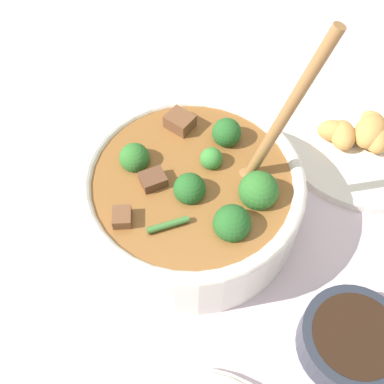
{
  "coord_description": "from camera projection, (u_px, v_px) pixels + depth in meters",
  "views": [
    {
      "loc": [
        0.04,
        -0.31,
        0.51
      ],
      "look_at": [
        0.0,
        0.0,
        0.05
      ],
      "focal_mm": 45.0,
      "sensor_mm": 36.0,
      "label": 1
    }
  ],
  "objects": [
    {
      "name": "condiment_bowl",
      "position": [
        352.0,
        340.0,
        0.49
      ],
      "size": [
        0.11,
        0.11,
        0.04
      ],
      "color": "#232833",
      "rests_on": "ground_plane"
    },
    {
      "name": "ground_plane",
      "position": [
        192.0,
        217.0,
        0.59
      ],
      "size": [
        4.0,
        4.0,
        0.0
      ],
      "primitive_type": "plane",
      "color": "silver"
    },
    {
      "name": "food_plate",
      "position": [
        365.0,
        135.0,
        0.65
      ],
      "size": [
        0.25,
        0.25,
        0.05
      ],
      "color": "silver",
      "rests_on": "ground_plane"
    },
    {
      "name": "stew_bowl",
      "position": [
        193.0,
        194.0,
        0.55
      ],
      "size": [
        0.25,
        0.25,
        0.27
      ],
      "color": "white",
      "rests_on": "ground_plane"
    }
  ]
}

